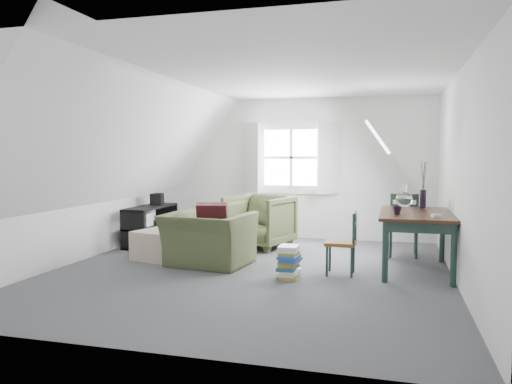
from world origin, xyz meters
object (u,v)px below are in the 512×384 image
(armchair_far, at_px, (259,247))
(dining_table, at_px, (417,220))
(armchair_near, at_px, (208,265))
(dining_chair_far, at_px, (404,223))
(magazine_stack, at_px, (289,262))
(ottoman, at_px, (160,245))
(media_shelf, at_px, (150,227))
(dining_chair_near, at_px, (343,242))

(armchair_far, bearing_deg, dining_table, -7.08)
(armchair_near, bearing_deg, dining_chair_far, -145.74)
(dining_table, bearing_deg, magazine_stack, -156.12)
(armchair_near, distance_m, magazine_stack, 1.29)
(dining_chair_far, bearing_deg, ottoman, 4.46)
(armchair_near, height_order, dining_table, dining_table)
(armchair_far, bearing_deg, armchair_near, -86.06)
(armchair_near, distance_m, armchair_far, 1.48)
(magazine_stack, bearing_deg, ottoman, 162.74)
(armchair_far, height_order, dining_chair_far, dining_chair_far)
(armchair_near, relative_size, media_shelf, 0.87)
(dining_table, height_order, dining_chair_near, dining_chair_near)
(dining_table, distance_m, media_shelf, 4.32)
(dining_table, distance_m, magazine_stack, 1.77)
(armchair_far, xyz_separation_m, dining_chair_far, (2.24, -0.15, 0.49))
(dining_chair_near, distance_m, magazine_stack, 0.75)
(ottoman, bearing_deg, armchair_far, 46.92)
(armchair_far, distance_m, dining_table, 2.69)
(media_shelf, bearing_deg, dining_table, -8.74)
(dining_table, bearing_deg, dining_chair_far, 94.62)
(dining_chair_far, distance_m, dining_chair_near, 1.55)
(armchair_far, distance_m, ottoman, 1.71)
(ottoman, bearing_deg, armchair_near, -13.90)
(armchair_near, xyz_separation_m, ottoman, (-0.82, 0.20, 0.21))
(armchair_far, height_order, magazine_stack, armchair_far)
(armchair_far, xyz_separation_m, ottoman, (-1.16, -1.24, 0.21))
(magazine_stack, bearing_deg, media_shelf, 148.90)
(dining_table, xyz_separation_m, magazine_stack, (-1.51, -0.80, -0.46))
(dining_chair_far, height_order, magazine_stack, dining_chair_far)
(armchair_far, distance_m, media_shelf, 1.88)
(armchair_near, height_order, media_shelf, media_shelf)
(media_shelf, height_order, magazine_stack, media_shelf)
(armchair_near, height_order, magazine_stack, magazine_stack)
(dining_chair_near, distance_m, media_shelf, 3.57)
(armchair_near, bearing_deg, dining_chair_near, -174.33)
(ottoman, distance_m, media_shelf, 1.22)
(dining_chair_far, bearing_deg, armchair_far, -17.13)
(dining_table, bearing_deg, armchair_near, -176.20)
(ottoman, relative_size, magazine_stack, 1.56)
(armchair_near, xyz_separation_m, dining_table, (2.71, 0.37, 0.66))
(dining_chair_far, bearing_deg, media_shelf, -12.19)
(armchair_near, distance_m, dining_chair_far, 2.92)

